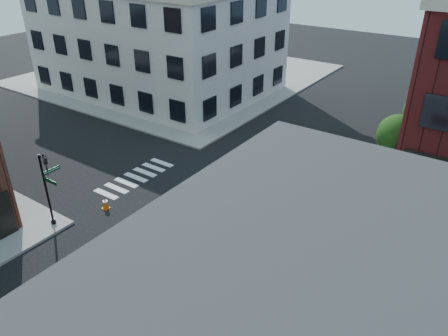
% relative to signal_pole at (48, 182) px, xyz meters
% --- Properties ---
extents(ground, '(120.00, 120.00, 0.00)m').
position_rel_signal_pole_xyz_m(ground, '(6.72, 6.68, -2.86)').
color(ground, black).
rests_on(ground, ground).
extents(sidewalk_nw, '(30.00, 30.00, 0.15)m').
position_rel_signal_pole_xyz_m(sidewalk_nw, '(-14.28, 27.68, -2.78)').
color(sidewalk_nw, gray).
rests_on(sidewalk_nw, ground).
extents(building_nw, '(22.00, 16.00, 11.00)m').
position_rel_signal_pole_xyz_m(building_nw, '(-12.28, 22.68, 2.64)').
color(building_nw, silver).
rests_on(building_nw, ground).
extents(tree_near, '(2.69, 2.69, 4.49)m').
position_rel_signal_pole_xyz_m(tree_near, '(14.28, 16.65, 0.30)').
color(tree_near, black).
rests_on(tree_near, ground).
extents(tree_far, '(2.43, 2.43, 4.07)m').
position_rel_signal_pole_xyz_m(tree_far, '(14.28, 22.65, 0.02)').
color(tree_far, black).
rests_on(tree_far, ground).
extents(signal_pole, '(1.29, 1.24, 4.60)m').
position_rel_signal_pole_xyz_m(signal_pole, '(0.00, 0.00, 0.00)').
color(signal_pole, black).
rests_on(signal_pole, ground).
extents(box_truck, '(9.12, 3.61, 4.04)m').
position_rel_signal_pole_xyz_m(box_truck, '(15.30, 4.08, -0.76)').
color(box_truck, silver).
rests_on(box_truck, ground).
extents(traffic_cone, '(0.45, 0.45, 0.78)m').
position_rel_signal_pole_xyz_m(traffic_cone, '(1.02, 2.83, -2.48)').
color(traffic_cone, '#CF5A09').
rests_on(traffic_cone, ground).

